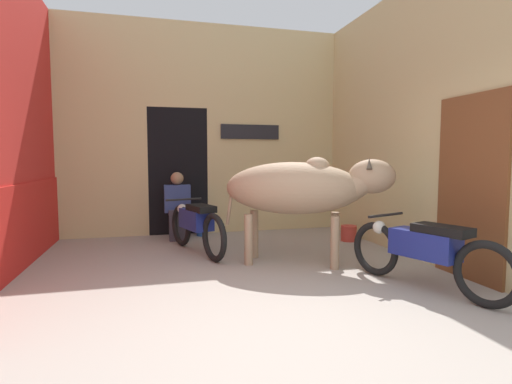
% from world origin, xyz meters
% --- Properties ---
extents(ground_plane, '(30.00, 30.00, 0.00)m').
position_xyz_m(ground_plane, '(0.00, 0.00, 0.00)').
color(ground_plane, '#9E9389').
extents(wall_back_with_doorway, '(5.09, 0.93, 3.82)m').
position_xyz_m(wall_back_with_doorway, '(-0.16, 4.66, 1.66)').
color(wall_back_with_doorway, '#D1BC84').
rests_on(wall_back_with_doorway, ground_plane).
extents(wall_right_with_door, '(0.22, 4.42, 3.82)m').
position_xyz_m(wall_right_with_door, '(2.63, 2.16, 1.88)').
color(wall_right_with_door, '#D1BC84').
rests_on(wall_right_with_door, ground_plane).
extents(cow, '(2.19, 1.43, 1.40)m').
position_xyz_m(cow, '(0.93, 1.91, 1.00)').
color(cow, tan).
rests_on(cow, ground_plane).
extents(motorcycle_near, '(0.79, 1.82, 0.75)m').
position_xyz_m(motorcycle_near, '(1.79, 0.60, 0.43)').
color(motorcycle_near, black).
rests_on(motorcycle_near, ground_plane).
extents(motorcycle_far, '(0.73, 1.76, 0.77)m').
position_xyz_m(motorcycle_far, '(-0.35, 2.86, 0.43)').
color(motorcycle_far, black).
rests_on(motorcycle_far, ground_plane).
extents(shopkeeper_seated, '(0.44, 0.34, 1.15)m').
position_xyz_m(shopkeeper_seated, '(-0.55, 3.92, 0.60)').
color(shopkeeper_seated, '#3D3842').
rests_on(shopkeeper_seated, ground_plane).
extents(plastic_stool, '(0.28, 0.28, 0.42)m').
position_xyz_m(plastic_stool, '(-0.11, 4.16, 0.22)').
color(plastic_stool, '#2856B2').
rests_on(plastic_stool, ground_plane).
extents(bucket, '(0.26, 0.26, 0.26)m').
position_xyz_m(bucket, '(2.22, 3.08, 0.13)').
color(bucket, '#C63D33').
rests_on(bucket, ground_plane).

